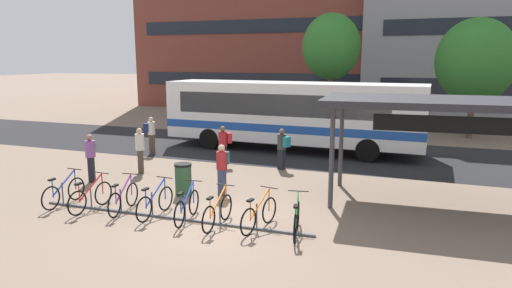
% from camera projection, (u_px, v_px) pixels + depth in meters
% --- Properties ---
extents(ground, '(200.00, 200.00, 0.00)m').
position_uv_depth(ground, '(219.00, 222.00, 11.88)').
color(ground, '#7A6656').
extents(bus_lane_asphalt, '(80.00, 7.20, 0.01)m').
position_uv_depth(bus_lane_asphalt, '(307.00, 151.00, 20.96)').
color(bus_lane_asphalt, '#232326').
rests_on(bus_lane_asphalt, ground).
extents(city_bus, '(12.10, 2.94, 3.20)m').
position_uv_depth(city_bus, '(293.00, 113.00, 20.87)').
color(city_bus, white).
rests_on(city_bus, ground).
extents(bike_rack, '(8.07, 0.26, 0.70)m').
position_uv_depth(bike_rack, '(169.00, 215.00, 12.12)').
color(bike_rack, '#47474C').
rests_on(bike_rack, ground).
extents(parked_bicycle_blue_0, '(0.52, 1.72, 0.99)m').
position_uv_depth(parked_bicycle_blue_0, '(64.00, 192.00, 13.23)').
color(parked_bicycle_blue_0, black).
rests_on(parked_bicycle_blue_0, ground).
extents(parked_bicycle_red_1, '(0.52, 1.72, 0.99)m').
position_uv_depth(parked_bicycle_red_1, '(91.00, 197.00, 12.78)').
color(parked_bicycle_red_1, black).
rests_on(parked_bicycle_red_1, ground).
extents(parked_bicycle_purple_2, '(0.52, 1.71, 0.99)m').
position_uv_depth(parked_bicycle_purple_2, '(123.00, 199.00, 12.64)').
color(parked_bicycle_purple_2, black).
rests_on(parked_bicycle_purple_2, ground).
extents(parked_bicycle_blue_3, '(0.52, 1.72, 0.99)m').
position_uv_depth(parked_bicycle_blue_3, '(155.00, 203.00, 12.28)').
color(parked_bicycle_blue_3, black).
rests_on(parked_bicycle_blue_3, ground).
extents(parked_bicycle_blue_4, '(0.52, 1.72, 0.99)m').
position_uv_depth(parked_bicycle_blue_4, '(187.00, 207.00, 11.92)').
color(parked_bicycle_blue_4, black).
rests_on(parked_bicycle_blue_4, ground).
extents(parked_bicycle_orange_5, '(0.52, 1.72, 0.99)m').
position_uv_depth(parked_bicycle_orange_5, '(218.00, 212.00, 11.53)').
color(parked_bicycle_orange_5, black).
rests_on(parked_bicycle_orange_5, ground).
extents(parked_bicycle_orange_6, '(0.56, 1.70, 0.99)m').
position_uv_depth(parked_bicycle_orange_6, '(259.00, 215.00, 11.33)').
color(parked_bicycle_orange_6, black).
rests_on(parked_bicycle_orange_6, ground).
extents(parked_bicycle_green_7, '(0.54, 1.70, 0.99)m').
position_uv_depth(parked_bicycle_green_7, '(297.00, 220.00, 10.95)').
color(parked_bicycle_green_7, black).
rests_on(parked_bicycle_green_7, ground).
extents(transit_shelter, '(7.11, 3.64, 3.15)m').
position_uv_depth(transit_shelter, '(447.00, 106.00, 12.73)').
color(transit_shelter, '#38383D').
rests_on(transit_shelter, ground).
extents(commuter_red_pack_0, '(0.60, 0.56, 1.64)m').
position_uv_depth(commuter_red_pack_0, '(224.00, 143.00, 17.93)').
color(commuter_red_pack_0, black).
rests_on(commuter_red_pack_0, ground).
extents(commuter_grey_pack_1, '(0.53, 0.61, 1.70)m').
position_uv_depth(commuter_grey_pack_1, '(91.00, 154.00, 15.64)').
color(commuter_grey_pack_1, black).
rests_on(commuter_grey_pack_1, ground).
extents(commuter_maroon_pack_2, '(0.53, 0.61, 1.74)m').
position_uv_depth(commuter_maroon_pack_2, '(140.00, 147.00, 16.83)').
color(commuter_maroon_pack_2, '#47382D').
rests_on(commuter_maroon_pack_2, ground).
extents(commuter_teal_pack_3, '(0.60, 0.49, 1.61)m').
position_uv_depth(commuter_teal_pack_3, '(282.00, 146.00, 17.39)').
color(commuter_teal_pack_3, black).
rests_on(commuter_teal_pack_3, ground).
extents(commuter_teal_pack_4, '(0.36, 0.54, 1.64)m').
position_uv_depth(commuter_teal_pack_4, '(222.00, 166.00, 14.11)').
color(commuter_teal_pack_4, '#2D3851').
rests_on(commuter_teal_pack_4, ground).
extents(commuter_navy_pack_5, '(0.60, 0.57, 1.71)m').
position_uv_depth(commuter_navy_pack_5, '(151.00, 133.00, 20.16)').
color(commuter_navy_pack_5, '#47382D').
rests_on(commuter_navy_pack_5, ground).
extents(trash_bin, '(0.55, 0.55, 1.03)m').
position_uv_depth(trash_bin, '(183.00, 179.00, 14.16)').
color(trash_bin, '#284C2D').
rests_on(trash_bin, ground).
extents(street_tree_0, '(3.55, 3.55, 7.04)m').
position_uv_depth(street_tree_0, '(331.00, 47.00, 27.47)').
color(street_tree_0, brown).
rests_on(street_tree_0, ground).
extents(street_tree_1, '(4.12, 4.12, 6.43)m').
position_uv_depth(street_tree_1, '(476.00, 61.00, 23.81)').
color(street_tree_1, brown).
rests_on(street_tree_1, ground).
extents(building_centre_block, '(17.76, 11.38, 15.96)m').
position_uv_depth(building_centre_block, '(343.00, 23.00, 46.83)').
color(building_centre_block, tan).
rests_on(building_centre_block, ground).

